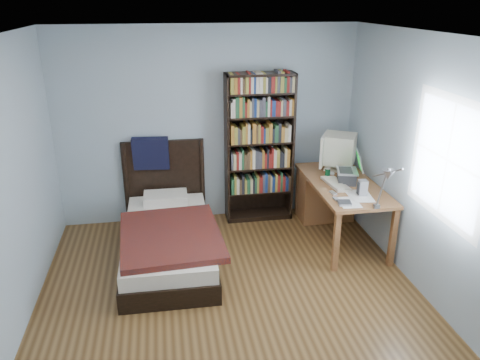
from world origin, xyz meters
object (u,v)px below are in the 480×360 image
(crt_monitor, at_px, (337,150))
(soda_can, at_px, (328,173))
(laptop, at_px, (348,174))
(keyboard, at_px, (336,184))
(bookshelf, at_px, (259,148))
(desk_lamp, at_px, (387,178))
(bed, at_px, (168,234))
(speaker, at_px, (363,188))
(desk, at_px, (329,193))

(crt_monitor, bearing_deg, soda_can, -128.59)
(laptop, relative_size, keyboard, 0.82)
(keyboard, height_order, bookshelf, bookshelf)
(laptop, distance_m, desk_lamp, 1.15)
(keyboard, xyz_separation_m, soda_can, (-0.02, 0.25, 0.04))
(desk_lamp, relative_size, soda_can, 5.18)
(soda_can, relative_size, bed, 0.06)
(laptop, height_order, speaker, laptop)
(crt_monitor, xyz_separation_m, bed, (-2.17, -0.51, -0.74))
(crt_monitor, bearing_deg, bed, -166.76)
(crt_monitor, xyz_separation_m, desk_lamp, (-0.12, -1.55, 0.21))
(crt_monitor, height_order, laptop, crt_monitor)
(bookshelf, bearing_deg, keyboard, -46.75)
(crt_monitor, xyz_separation_m, soda_can, (-0.21, -0.26, -0.21))
(crt_monitor, distance_m, bookshelf, 0.99)
(keyboard, distance_m, bookshelf, 1.12)
(desk_lamp, bearing_deg, speaker, 81.89)
(crt_monitor, bearing_deg, bookshelf, 162.94)
(soda_can, bearing_deg, speaker, -72.06)
(soda_can, distance_m, bookshelf, 0.94)
(speaker, bearing_deg, crt_monitor, 92.26)
(crt_monitor, relative_size, desk_lamp, 0.96)
(bookshelf, bearing_deg, speaker, -50.92)
(crt_monitor, relative_size, laptop, 1.51)
(laptop, height_order, desk_lamp, desk_lamp)
(desk, relative_size, speaker, 8.50)
(laptop, height_order, bed, bed)
(laptop, xyz_separation_m, bed, (-2.15, -0.05, -0.58))
(keyboard, bearing_deg, laptop, 11.14)
(desk_lamp, xyz_separation_m, speaker, (0.10, 0.69, -0.39))
(crt_monitor, height_order, bookshelf, bookshelf)
(desk_lamp, height_order, bed, desk_lamp)
(speaker, bearing_deg, bookshelf, 132.53)
(desk, bearing_deg, speaker, -85.85)
(bookshelf, relative_size, bed, 0.93)
(desk_lamp, height_order, keyboard, desk_lamp)
(keyboard, relative_size, bed, 0.22)
(laptop, xyz_separation_m, speaker, (0.01, -0.39, -0.02))
(crt_monitor, height_order, keyboard, crt_monitor)
(keyboard, bearing_deg, desk_lamp, -91.78)
(bookshelf, height_order, bed, bookshelf)
(soda_can, distance_m, bed, 2.05)
(crt_monitor, xyz_separation_m, laptop, (-0.03, -0.46, -0.16))
(bed, bearing_deg, speaker, -9.02)
(speaker, distance_m, bookshelf, 1.48)
(keyboard, bearing_deg, desk, 70.69)
(laptop, bearing_deg, speaker, -88.70)
(desk, height_order, bookshelf, bookshelf)
(speaker, distance_m, bed, 2.25)
(speaker, relative_size, soda_can, 1.58)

